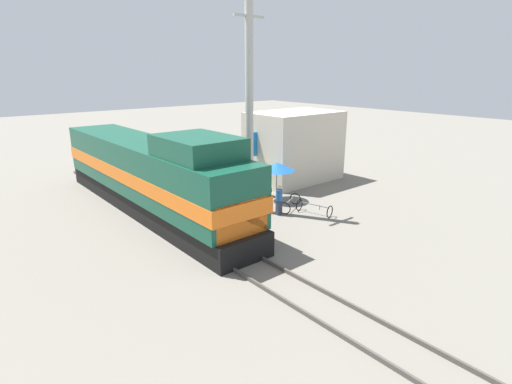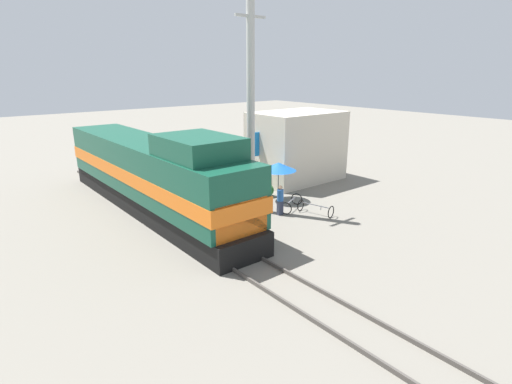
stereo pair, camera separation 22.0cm
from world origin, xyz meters
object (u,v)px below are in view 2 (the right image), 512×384
(locomotive, at_px, (154,175))
(bicycle_spare, at_px, (315,208))
(utility_pole, at_px, (251,105))
(vendor_umbrella, at_px, (279,167))
(person_bystander, at_px, (280,199))
(billboard_sign, at_px, (264,146))
(bicycle, at_px, (292,203))

(locomotive, distance_m, bicycle_spare, 8.64)
(utility_pole, xyz_separation_m, vendor_umbrella, (2.30, 0.37, -3.57))
(locomotive, bearing_deg, person_bystander, -43.34)
(vendor_umbrella, distance_m, billboard_sign, 3.44)
(utility_pole, relative_size, vendor_umbrella, 4.94)
(locomotive, distance_m, person_bystander, 6.73)
(person_bystander, bearing_deg, billboard_sign, 58.29)
(billboard_sign, xyz_separation_m, person_bystander, (-3.06, -4.95, -1.74))
(billboard_sign, bearing_deg, utility_pole, -137.82)
(billboard_sign, xyz_separation_m, bicycle, (-2.00, -4.72, -2.26))
(vendor_umbrella, height_order, person_bystander, vendor_umbrella)
(vendor_umbrella, xyz_separation_m, billboard_sign, (1.48, 3.05, 0.59))
(vendor_umbrella, xyz_separation_m, person_bystander, (-1.58, -1.90, -1.15))
(utility_pole, bearing_deg, billboard_sign, 42.18)
(vendor_umbrella, relative_size, bicycle, 1.17)
(utility_pole, height_order, billboard_sign, utility_pole)
(locomotive, height_order, billboard_sign, locomotive)
(utility_pole, distance_m, person_bystander, 5.01)
(locomotive, bearing_deg, billboard_sign, 2.95)
(locomotive, xyz_separation_m, vendor_umbrella, (6.40, -2.65, -0.00))
(person_bystander, bearing_deg, bicycle_spare, -37.73)
(person_bystander, height_order, bicycle, person_bystander)
(vendor_umbrella, relative_size, bicycle_spare, 1.15)
(vendor_umbrella, height_order, bicycle, vendor_umbrella)
(locomotive, bearing_deg, vendor_umbrella, -22.45)
(person_bystander, distance_m, bicycle_spare, 1.93)
(locomotive, xyz_separation_m, billboard_sign, (7.88, 0.41, 0.59))
(utility_pole, height_order, person_bystander, utility_pole)
(person_bystander, distance_m, bicycle, 1.20)
(billboard_sign, relative_size, bicycle_spare, 1.81)
(utility_pole, xyz_separation_m, billboard_sign, (3.78, 3.43, -2.98))
(billboard_sign, height_order, person_bystander, billboard_sign)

